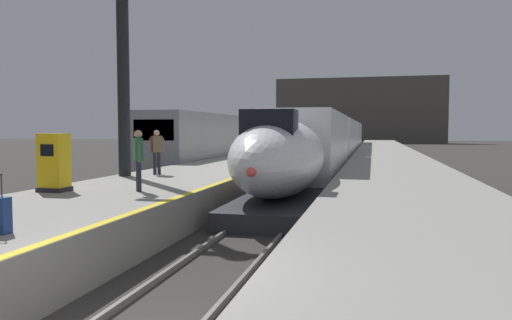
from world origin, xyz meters
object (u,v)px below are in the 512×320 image
passenger_mid_platform (138,156)px  ticket_machine_yellow (54,165)px  regional_train_adjacent (244,137)px  passenger_far_waiting (157,149)px  highspeed_train_main (335,140)px  station_column_mid (122,18)px

passenger_mid_platform → ticket_machine_yellow: size_ratio=1.06×
regional_train_adjacent → passenger_far_waiting: size_ratio=21.66×
highspeed_train_main → regional_train_adjacent: regional_train_adjacent is taller
station_column_mid → passenger_mid_platform: bearing=-57.0°
passenger_mid_platform → passenger_far_waiting: size_ratio=1.00×
highspeed_train_main → regional_train_adjacent: size_ratio=1.58×
highspeed_train_main → passenger_mid_platform: highspeed_train_main is taller
station_column_mid → passenger_far_waiting: (0.91, 0.80, -4.75)m
station_column_mid → regional_train_adjacent: bearing=95.0°
highspeed_train_main → passenger_far_waiting: size_ratio=34.19×
regional_train_adjacent → station_column_mid: 25.76m
regional_train_adjacent → highspeed_train_main: bearing=-10.0°
station_column_mid → passenger_mid_platform: 6.75m
highspeed_train_main → passenger_far_waiting: 23.54m
passenger_mid_platform → ticket_machine_yellow: (-2.26, -0.56, -0.25)m
ticket_machine_yellow → regional_train_adjacent: bearing=94.9°
highspeed_train_main → ticket_machine_yellow: bearing=-101.1°
passenger_mid_platform → highspeed_train_main: bearing=83.3°
highspeed_train_main → passenger_mid_platform: size_ratio=34.19×
passenger_far_waiting → ticket_machine_yellow: size_ratio=1.06×
regional_train_adjacent → station_column_mid: bearing=-85.0°
regional_train_adjacent → ticket_machine_yellow: regional_train_adjacent is taller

